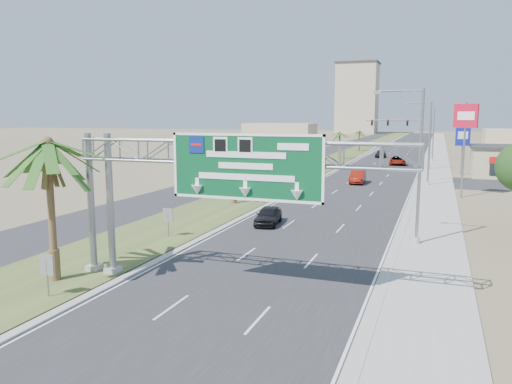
{
  "coord_description": "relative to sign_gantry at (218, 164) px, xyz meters",
  "views": [
    {
      "loc": [
        8.57,
        -11.18,
        8.21
      ],
      "look_at": [
        -0.59,
        13.82,
        4.2
      ],
      "focal_mm": 35.0,
      "sensor_mm": 36.0,
      "label": 1
    }
  ],
  "objects": [
    {
      "name": "sidewalk_right",
      "position": [
        9.56,
        100.07,
        -6.01
      ],
      "size": [
        4.0,
        300.0,
        0.1
      ],
      "primitive_type": "cube",
      "color": "#9E9B93",
      "rests_on": "ground"
    },
    {
      "name": "palm_row_e",
      "position": [
        -8.44,
        75.07,
        -0.97
      ],
      "size": [
        3.99,
        3.99,
        6.15
      ],
      "color": "brown",
      "rests_on": "ground"
    },
    {
      "name": "tower_distant",
      "position": [
        -30.94,
        240.07,
        11.44
      ],
      "size": [
        20.0,
        16.0,
        35.0
      ],
      "primitive_type": "cube",
      "color": "tan",
      "rests_on": "ground"
    },
    {
      "name": "palm_row_c",
      "position": [
        -8.44,
        38.07,
        -0.39
      ],
      "size": [
        3.99,
        3.99,
        6.75
      ],
      "color": "brown",
      "rests_on": "ground"
    },
    {
      "name": "palm_near",
      "position": [
        -8.14,
        -1.93,
        0.87
      ],
      "size": [
        5.7,
        5.7,
        8.35
      ],
      "color": "brown",
      "rests_on": "ground"
    },
    {
      "name": "car_far",
      "position": [
        -1.47,
        83.23,
        -5.37
      ],
      "size": [
        1.98,
        4.78,
        1.38
      ],
      "primitive_type": "imported",
      "rotation": [
        0.0,
        0.0,
        0.01
      ],
      "color": "black",
      "rests_on": "ground"
    },
    {
      "name": "streetlight_mid",
      "position": [
        8.36,
        42.07,
        -1.36
      ],
      "size": [
        3.27,
        0.44,
        10.0
      ],
      "color": "gray",
      "rests_on": "ground"
    },
    {
      "name": "opposing_road",
      "position": [
        -15.94,
        100.07,
        -6.05
      ],
      "size": [
        8.0,
        300.0,
        0.02
      ],
      "primitive_type": "cube",
      "color": "#28282B",
      "rests_on": "ground"
    },
    {
      "name": "streetlight_near",
      "position": [
        8.36,
        12.07,
        -1.36
      ],
      "size": [
        3.27,
        0.44,
        10.0
      ],
      "color": "gray",
      "rests_on": "ground"
    },
    {
      "name": "pole_sign_red_far",
      "position": [
        13.22,
        67.37,
        1.02
      ],
      "size": [
        2.21,
        0.83,
        8.94
      ],
      "color": "gray",
      "rests_on": "ground"
    },
    {
      "name": "median_signback_b",
      "position": [
        -7.44,
        8.07,
        -4.61
      ],
      "size": [
        0.75,
        0.08,
        2.08
      ],
      "color": "gray",
      "rests_on": "ground"
    },
    {
      "name": "palm_row_d",
      "position": [
        -8.44,
        56.07,
        -1.64
      ],
      "size": [
        3.99,
        3.99,
        5.45
      ],
      "color": "brown",
      "rests_on": "ground"
    },
    {
      "name": "palm_row_f",
      "position": [
        -8.44,
        100.07,
        -1.35
      ],
      "size": [
        3.99,
        3.99,
        5.75
      ],
      "color": "brown",
      "rests_on": "ground"
    },
    {
      "name": "car_left_lane",
      "position": [
        -2.43,
        14.56,
        -5.36
      ],
      "size": [
        2.14,
        4.28,
        1.4
      ],
      "primitive_type": "imported",
      "rotation": [
        0.0,
        0.0,
        0.12
      ],
      "color": "black",
      "rests_on": "ground"
    },
    {
      "name": "median_signback_a",
      "position": [
        -6.74,
        -3.93,
        -4.61
      ],
      "size": [
        0.75,
        0.08,
        2.08
      ],
      "color": "gray",
      "rests_on": "ground"
    },
    {
      "name": "signal_mast",
      "position": [
        6.23,
        62.05,
        -1.21
      ],
      "size": [
        10.28,
        0.71,
        8.0
      ],
      "color": "gray",
      "rests_on": "ground"
    },
    {
      "name": "sign_gantry",
      "position": [
        0.0,
        0.0,
        0.0
      ],
      "size": [
        16.75,
        1.24,
        7.5
      ],
      "color": "gray",
      "rests_on": "ground"
    },
    {
      "name": "streetlight_far",
      "position": [
        8.36,
        78.07,
        -1.36
      ],
      "size": [
        3.27,
        0.44,
        10.0
      ],
      "color": "gray",
      "rests_on": "ground"
    },
    {
      "name": "road",
      "position": [
        1.06,
        100.07,
        -6.05
      ],
      "size": [
        12.0,
        300.0,
        0.02
      ],
      "primitive_type": "cube",
      "color": "#28282B",
      "rests_on": "ground"
    },
    {
      "name": "car_right_lane",
      "position": [
        3.2,
        66.71,
        -5.26
      ],
      "size": [
        2.98,
        5.91,
        1.6
      ],
      "primitive_type": "imported",
      "rotation": [
        0.0,
        0.0,
        0.06
      ],
      "color": "gray",
      "rests_on": "ground"
    },
    {
      "name": "median_grass",
      "position": [
        -8.94,
        100.07,
        -6.0
      ],
      "size": [
        7.0,
        300.0,
        0.12
      ],
      "primitive_type": "cube",
      "color": "#3C5324",
      "rests_on": "ground"
    },
    {
      "name": "building_distant_left",
      "position": [
        -43.94,
        150.07,
        -3.06
      ],
      "size": [
        24.0,
        14.0,
        6.0
      ],
      "primitive_type": "cube",
      "color": "tan",
      "rests_on": "ground"
    },
    {
      "name": "palm_row_b",
      "position": [
        -8.44,
        22.07,
        -1.16
      ],
      "size": [
        3.99,
        3.99,
        5.95
      ],
      "color": "brown",
      "rests_on": "ground"
    },
    {
      "name": "car_mid_lane",
      "position": [
        0.3,
        41.27,
        -5.26
      ],
      "size": [
        1.9,
        4.89,
        1.59
      ],
      "primitive_type": "imported",
      "rotation": [
        0.0,
        0.0,
        0.05
      ],
      "color": "maroon",
      "rests_on": "ground"
    },
    {
      "name": "pole_sign_red_near",
      "position": [
        12.04,
        33.87,
        1.66
      ],
      "size": [
        2.32,
        1.22,
        9.73
      ],
      "color": "gray",
      "rests_on": "ground"
    },
    {
      "name": "pole_sign_blue",
      "position": [
        12.76,
        55.66,
        -0.66
      ],
      "size": [
        2.0,
        0.87,
        7.36
      ],
      "color": "gray",
      "rests_on": "ground"
    }
  ]
}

